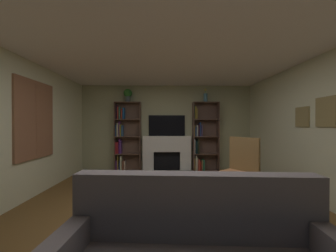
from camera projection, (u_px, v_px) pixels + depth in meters
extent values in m
plane|color=brown|center=(170.00, 219.00, 2.70)|extent=(7.10, 7.10, 0.00)
cube|color=#ABAC86|center=(167.00, 128.00, 5.67)|extent=(5.13, 0.06, 2.50)
cube|color=olive|center=(326.00, 112.00, 3.00)|extent=(0.03, 0.38, 0.48)
cube|color=#305D5A|center=(325.00, 112.00, 3.00)|extent=(0.01, 0.32, 0.42)
cube|color=olive|center=(302.00, 117.00, 3.52)|extent=(0.03, 0.33, 0.37)
cube|color=#4E5A60|center=(302.00, 117.00, 3.52)|extent=(0.01, 0.27, 0.31)
cube|color=#915F43|center=(35.00, 120.00, 3.53)|extent=(0.04, 1.03, 1.45)
cube|color=silver|center=(36.00, 120.00, 3.53)|extent=(0.01, 0.93, 1.35)
cube|color=#915F43|center=(36.00, 120.00, 3.53)|extent=(0.01, 0.02, 1.35)
cube|color=#915F43|center=(36.00, 120.00, 3.53)|extent=(0.01, 0.93, 0.02)
cube|color=white|center=(170.00, 41.00, 2.67)|extent=(5.13, 6.04, 0.06)
cube|color=white|center=(148.00, 161.00, 5.53)|extent=(0.31, 0.22, 0.55)
cube|color=white|center=(185.00, 161.00, 5.55)|extent=(0.31, 0.22, 0.55)
cube|color=white|center=(167.00, 144.00, 5.54)|extent=(1.39, 0.22, 0.45)
cube|color=black|center=(167.00, 161.00, 5.61)|extent=(0.77, 0.08, 0.55)
cube|color=#535C58|center=(167.00, 172.00, 5.28)|extent=(1.49, 0.30, 0.03)
cube|color=black|center=(167.00, 126.00, 5.61)|extent=(1.07, 0.06, 0.61)
cube|color=brown|center=(115.00, 137.00, 5.47)|extent=(0.02, 0.28, 1.99)
cube|color=brown|center=(140.00, 137.00, 5.49)|extent=(0.02, 0.28, 1.99)
cube|color=brown|center=(129.00, 136.00, 5.61)|extent=(0.74, 0.02, 1.99)
cube|color=brown|center=(128.00, 171.00, 5.49)|extent=(0.71, 0.28, 0.02)
cube|color=#673482|center=(117.00, 165.00, 5.51)|extent=(0.03, 0.20, 0.29)
cube|color=#A48035|center=(118.00, 163.00, 5.50)|extent=(0.02, 0.20, 0.42)
cube|color=navy|center=(120.00, 165.00, 5.53)|extent=(0.03, 0.16, 0.28)
cube|color=beige|center=(122.00, 163.00, 5.49)|extent=(0.04, 0.23, 0.42)
cube|color=#935138|center=(123.00, 165.00, 5.50)|extent=(0.04, 0.21, 0.28)
cube|color=beige|center=(125.00, 165.00, 5.51)|extent=(0.03, 0.20, 0.27)
cube|color=brown|center=(128.00, 154.00, 5.49)|extent=(0.71, 0.28, 0.02)
cube|color=red|center=(117.00, 148.00, 5.50)|extent=(0.03, 0.20, 0.33)
cube|color=#A7252A|center=(118.00, 148.00, 5.50)|extent=(0.03, 0.20, 0.34)
cube|color=#662680|center=(120.00, 146.00, 5.52)|extent=(0.03, 0.17, 0.42)
cube|color=#583180|center=(121.00, 147.00, 5.51)|extent=(0.04, 0.18, 0.38)
cube|color=brown|center=(128.00, 137.00, 5.48)|extent=(0.71, 0.28, 0.02)
cube|color=#1A488F|center=(117.00, 130.00, 5.49)|extent=(0.02, 0.20, 0.34)
cube|color=beige|center=(118.00, 130.00, 5.48)|extent=(0.03, 0.24, 0.38)
cube|color=#612A73|center=(120.00, 129.00, 5.51)|extent=(0.03, 0.17, 0.43)
cube|color=#A58E29|center=(121.00, 130.00, 5.50)|extent=(0.03, 0.20, 0.34)
cube|color=#2E537E|center=(123.00, 131.00, 5.51)|extent=(0.04, 0.18, 0.32)
cube|color=brown|center=(128.00, 119.00, 5.48)|extent=(0.71, 0.28, 0.02)
cube|color=black|center=(117.00, 112.00, 5.51)|extent=(0.04, 0.16, 0.41)
cube|color=#B03927|center=(118.00, 113.00, 5.49)|extent=(0.02, 0.21, 0.35)
cube|color=#2F6350|center=(120.00, 113.00, 5.49)|extent=(0.04, 0.20, 0.35)
cube|color=#A43323|center=(122.00, 114.00, 5.51)|extent=(0.04, 0.18, 0.30)
cube|color=#1A4E8F|center=(124.00, 113.00, 5.49)|extent=(0.04, 0.20, 0.33)
cube|color=brown|center=(128.00, 102.00, 5.47)|extent=(0.71, 0.28, 0.02)
cube|color=brown|center=(193.00, 137.00, 5.50)|extent=(0.02, 0.32, 1.99)
cube|color=brown|center=(218.00, 136.00, 5.52)|extent=(0.02, 0.32, 1.99)
cube|color=brown|center=(204.00, 136.00, 5.66)|extent=(0.74, 0.02, 1.99)
cube|color=brown|center=(205.00, 170.00, 5.52)|extent=(0.71, 0.32, 0.02)
cube|color=olive|center=(194.00, 164.00, 5.54)|extent=(0.04, 0.22, 0.35)
cube|color=beige|center=(196.00, 163.00, 5.53)|extent=(0.03, 0.25, 0.42)
cube|color=beige|center=(197.00, 164.00, 5.55)|extent=(0.03, 0.21, 0.36)
cube|color=#B63C2D|center=(199.00, 165.00, 5.52)|extent=(0.04, 0.26, 0.32)
cube|color=red|center=(200.00, 166.00, 5.52)|extent=(0.02, 0.26, 0.26)
cube|color=olive|center=(202.00, 165.00, 5.54)|extent=(0.03, 0.24, 0.29)
cube|color=#276B4B|center=(203.00, 165.00, 5.53)|extent=(0.04, 0.25, 0.31)
cube|color=brown|center=(206.00, 154.00, 5.51)|extent=(0.71, 0.32, 0.02)
cube|color=beige|center=(194.00, 146.00, 5.53)|extent=(0.03, 0.24, 0.40)
cube|color=black|center=(196.00, 147.00, 5.51)|extent=(0.04, 0.26, 0.37)
cube|color=black|center=(198.00, 146.00, 5.52)|extent=(0.04, 0.26, 0.41)
cube|color=brown|center=(206.00, 137.00, 5.51)|extent=(0.71, 0.32, 0.02)
cube|color=olive|center=(194.00, 131.00, 5.54)|extent=(0.03, 0.19, 0.32)
cube|color=navy|center=(195.00, 132.00, 5.55)|extent=(0.03, 0.19, 0.26)
cube|color=beige|center=(197.00, 131.00, 5.54)|extent=(0.03, 0.21, 0.33)
cube|color=black|center=(198.00, 130.00, 5.51)|extent=(0.04, 0.26, 0.35)
cube|color=navy|center=(200.00, 129.00, 5.53)|extent=(0.02, 0.23, 0.40)
cube|color=#4E3E6B|center=(201.00, 131.00, 5.52)|extent=(0.03, 0.25, 0.33)
cube|color=brown|center=(206.00, 119.00, 5.51)|extent=(0.71, 0.32, 0.02)
cube|color=black|center=(194.00, 112.00, 5.55)|extent=(0.03, 0.18, 0.40)
cube|color=olive|center=(195.00, 113.00, 5.53)|extent=(0.03, 0.23, 0.36)
cube|color=olive|center=(197.00, 114.00, 5.53)|extent=(0.03, 0.23, 0.30)
cube|color=brown|center=(206.00, 103.00, 5.50)|extent=(0.71, 0.32, 0.02)
cylinder|color=#48565B|center=(128.00, 99.00, 5.46)|extent=(0.15, 0.15, 0.16)
sphere|color=#2B6E29|center=(128.00, 93.00, 5.46)|extent=(0.24, 0.24, 0.24)
cylinder|color=teal|center=(206.00, 98.00, 5.51)|extent=(0.11, 0.11, 0.26)
cylinder|color=#4C7F3F|center=(205.00, 92.00, 5.50)|extent=(0.01, 0.01, 0.11)
sphere|color=#DFCF4B|center=(205.00, 90.00, 5.50)|extent=(0.05, 0.05, 0.05)
cylinder|color=#4C7F3F|center=(205.00, 92.00, 5.51)|extent=(0.01, 0.01, 0.10)
sphere|color=#DFCF4B|center=(205.00, 90.00, 5.51)|extent=(0.06, 0.06, 0.06)
cylinder|color=#4C7F3F|center=(206.00, 92.00, 5.51)|extent=(0.01, 0.01, 0.10)
sphere|color=#DFCF4B|center=(206.00, 90.00, 5.51)|extent=(0.05, 0.05, 0.05)
cylinder|color=#4C7F3F|center=(205.00, 92.00, 5.52)|extent=(0.01, 0.01, 0.10)
sphere|color=#DFCF4B|center=(205.00, 90.00, 5.52)|extent=(0.05, 0.05, 0.05)
cube|color=slate|center=(196.00, 206.00, 1.48)|extent=(1.90, 0.29, 0.51)
cylinder|color=brown|center=(258.00, 190.00, 3.27)|extent=(0.04, 0.04, 0.42)
cylinder|color=brown|center=(232.00, 183.00, 3.67)|extent=(0.04, 0.04, 0.42)
cylinder|color=brown|center=(241.00, 199.00, 2.90)|extent=(0.04, 0.04, 0.42)
cylinder|color=brown|center=(213.00, 189.00, 3.30)|extent=(0.04, 0.04, 0.42)
cube|color=#BD7E4E|center=(236.00, 175.00, 3.28)|extent=(0.83, 0.83, 0.08)
cube|color=brown|center=(236.00, 179.00, 3.28)|extent=(0.83, 0.83, 0.04)
cube|color=brown|center=(244.00, 156.00, 3.46)|extent=(0.40, 0.48, 0.69)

